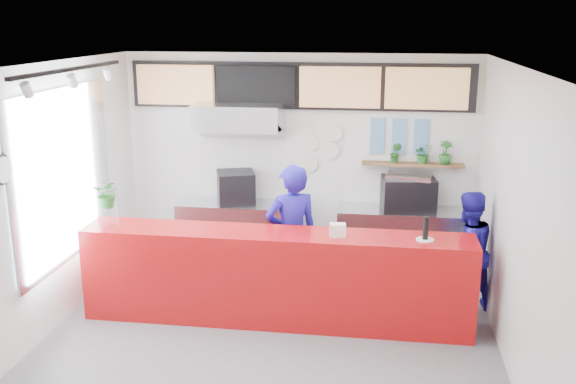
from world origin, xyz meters
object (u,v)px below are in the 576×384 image
Objects in this scene: service_counter at (276,277)px; pepper_mill at (426,228)px; staff_center at (292,237)px; panini_oven at (236,187)px; espresso_machine at (408,194)px; staff_right at (466,252)px.

service_counter is 17.67× the size of pepper_mill.
staff_center is (0.12, 0.46, 0.35)m from service_counter.
espresso_machine is at bearing -18.49° from panini_oven.
staff_right is at bearing -39.25° from panini_oven.
espresso_machine is at bearing 49.27° from service_counter.
service_counter is at bearing -137.62° from espresso_machine.
staff_center is 2.10m from staff_right.
panini_oven is at bearing 144.21° from pepper_mill.
staff_right is 0.99m from pepper_mill.
panini_oven and espresso_machine have the same top height.
panini_oven is 0.34× the size of staff_right.
espresso_machine is (1.55, 1.80, 0.58)m from service_counter.
staff_right is at bearing 50.70° from pepper_mill.
pepper_mill is at bearing 137.78° from staff_center.
staff_right is (2.09, 0.17, -0.15)m from staff_center.
staff_center reaches higher than pepper_mill.
panini_oven is 1.69m from staff_center.
staff_center is (0.99, -1.34, -0.23)m from panini_oven.
espresso_machine is 1.84m from pepper_mill.
pepper_mill reaches higher than service_counter.
espresso_machine is at bearing -161.46° from staff_center.
service_counter is at bearing 50.38° from staff_center.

